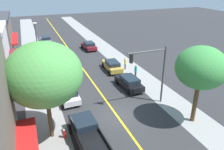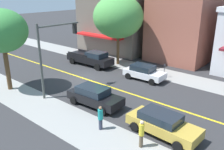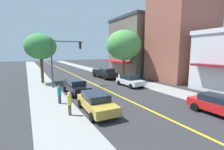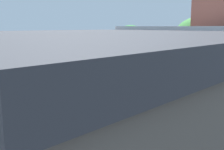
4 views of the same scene
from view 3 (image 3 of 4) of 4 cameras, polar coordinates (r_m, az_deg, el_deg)
ground_plane at (r=24.11m, az=-7.65°, el=-2.76°), size 140.00×140.00×0.00m
sidewalk_left at (r=27.16m, az=5.56°, el=-1.47°), size 3.44×126.00×0.01m
sidewalk_right at (r=22.66m, az=-23.58°, el=-4.09°), size 3.44×126.00×0.01m
road_centerline_stripe at (r=24.11m, az=-7.65°, el=-2.75°), size 0.20×126.00×0.00m
brick_apartment_block at (r=36.13m, az=11.24°, el=10.13°), size 13.21×10.76×11.66m
tan_rowhouse at (r=29.34m, az=24.01°, el=12.42°), size 10.37×7.40×14.08m
street_tree_left_near at (r=27.25m, az=4.29°, el=10.66°), size 5.88×5.88×8.24m
street_tree_right_corner at (r=25.51m, az=-24.37°, el=9.32°), size 4.42×4.42×7.28m
fire_hydrant at (r=27.57m, az=1.85°, el=-0.40°), size 0.44×0.24×0.85m
parking_meter at (r=21.78m, az=12.53°, el=-1.54°), size 0.12×0.18×1.44m
traffic_light_mast at (r=21.68m, az=-17.72°, el=6.89°), size 4.28×0.32×6.28m
red_sedan_left_curb at (r=14.15m, az=34.57°, el=-8.95°), size 1.98×4.47×1.44m
gold_sedan_right_curb at (r=12.46m, az=-5.75°, el=-9.65°), size 2.19×4.75×1.46m
white_sedan_left_curb at (r=21.59m, az=6.43°, el=-1.91°), size 2.15×4.25×1.51m
black_sedan_right_curb at (r=18.14m, az=-12.85°, el=-4.00°), size 2.22×4.66×1.53m
black_pickup_truck at (r=27.98m, az=-2.63°, el=0.75°), size 2.38×6.18×1.81m
pedestrian_teal_shirt at (r=14.97m, az=-18.44°, el=-6.51°), size 0.34×0.34×1.67m
pedestrian_yellow_shirt at (r=12.06m, az=-15.08°, el=-9.67°), size 0.31×0.31×1.74m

